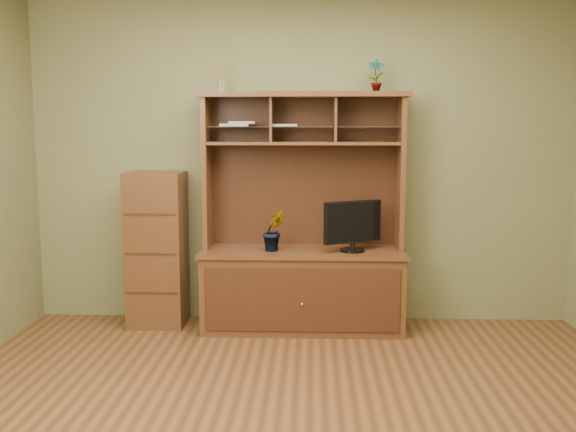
{
  "coord_description": "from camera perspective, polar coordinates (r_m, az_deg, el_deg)",
  "views": [
    {
      "loc": [
        0.1,
        -3.37,
        1.62
      ],
      "look_at": [
        -0.08,
        1.2,
        0.99
      ],
      "focal_mm": 40.0,
      "sensor_mm": 36.0,
      "label": 1
    }
  ],
  "objects": [
    {
      "name": "room",
      "position": [
        3.38,
        0.53,
        3.26
      ],
      "size": [
        4.54,
        4.04,
        2.74
      ],
      "color": "#512E17",
      "rests_on": "ground"
    },
    {
      "name": "media_hutch",
      "position": [
        5.21,
        1.32,
        -4.34
      ],
      "size": [
        1.66,
        0.61,
        1.9
      ],
      "color": "#482414",
      "rests_on": "room"
    },
    {
      "name": "monitor",
      "position": [
        5.08,
        5.77,
        -0.8
      ],
      "size": [
        0.46,
        0.28,
        0.4
      ],
      "rotation": [
        0.0,
        0.0,
        0.51
      ],
      "color": "black",
      "rests_on": "media_hutch"
    },
    {
      "name": "orchid_plant",
      "position": [
        5.09,
        -1.27,
        -1.3
      ],
      "size": [
        0.21,
        0.19,
        0.33
      ],
      "primitive_type": "imported",
      "rotation": [
        0.0,
        0.0,
        0.29
      ],
      "color": "#24541D",
      "rests_on": "media_hutch"
    },
    {
      "name": "top_plant",
      "position": [
        5.21,
        7.81,
        12.28
      ],
      "size": [
        0.14,
        0.1,
        0.26
      ],
      "primitive_type": "imported",
      "rotation": [
        0.0,
        0.0,
        -0.07
      ],
      "color": "#346724",
      "rests_on": "media_hutch"
    },
    {
      "name": "reed_diffuser",
      "position": [
        5.24,
        -6.01,
        12.02
      ],
      "size": [
        0.06,
        0.06,
        0.28
      ],
      "color": "silver",
      "rests_on": "media_hutch"
    },
    {
      "name": "magazines",
      "position": [
        5.2,
        -3.16,
        8.13
      ],
      "size": [
        0.63,
        0.19,
        0.04
      ],
      "color": "#B1B1B6",
      "rests_on": "media_hutch"
    },
    {
      "name": "side_cabinet",
      "position": [
        5.39,
        -11.56,
        -2.89
      ],
      "size": [
        0.45,
        0.41,
        1.27
      ],
      "color": "#482414",
      "rests_on": "room"
    }
  ]
}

